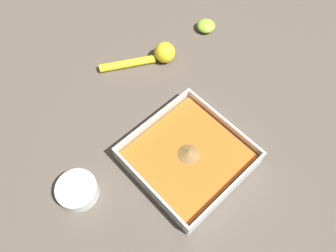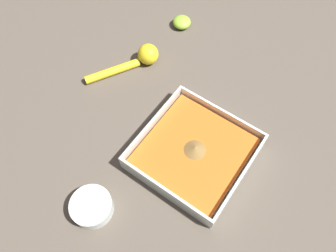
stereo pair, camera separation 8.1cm
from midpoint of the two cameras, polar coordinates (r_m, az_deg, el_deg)
ground_plane at (r=0.80m, az=0.72°, el=-5.31°), size 4.00×4.00×0.00m
square_dish at (r=0.78m, az=1.66°, el=-4.90°), size 0.25×0.25×0.05m
spice_bowl at (r=0.76m, az=-16.16°, el=-13.68°), size 0.09×0.09×0.03m
lemon_squeezer at (r=0.94m, az=-7.71°, el=11.31°), size 0.20×0.13×0.06m
lemon_half at (r=1.05m, az=0.12°, el=17.48°), size 0.06×0.06×0.03m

